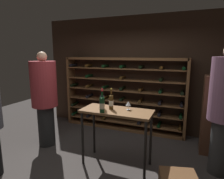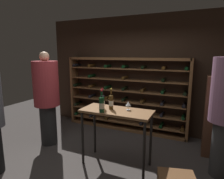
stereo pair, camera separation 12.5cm
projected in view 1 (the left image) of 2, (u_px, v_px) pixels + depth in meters
The scene contains 10 objects.
ground_plane at pixel (100, 168), 3.30m from camera, with size 10.01×10.01×0.00m, color #383330.
back_wall at pixel (134, 74), 4.86m from camera, with size 4.90×0.10×2.83m, color #332319.
wine_rack at pixel (123, 95), 4.85m from camera, with size 3.09×0.32×1.83m.
tasting_table at pixel (117, 118), 3.26m from camera, with size 1.20×0.53×0.99m.
person_bystander_red_print at pixel (44, 95), 3.97m from camera, with size 0.52×0.52×1.97m.
display_cabinet at pixel (214, 116), 3.66m from camera, with size 0.44×0.36×1.53m, color #4C2D1E.
wine_bottle_black_capsule at pixel (102, 104), 3.09m from camera, with size 0.09×0.09×0.37m.
wine_bottle_green_slim at pixel (102, 101), 3.30m from camera, with size 0.08×0.08×0.36m.
wine_bottle_amber_reserve at pixel (111, 102), 3.27m from camera, with size 0.08×0.08×0.36m.
wine_glass_stemmed_center at pixel (128, 104), 3.24m from camera, with size 0.09×0.09×0.15m.
Camera 1 is at (1.32, -2.70, 1.93)m, focal length 30.91 mm.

